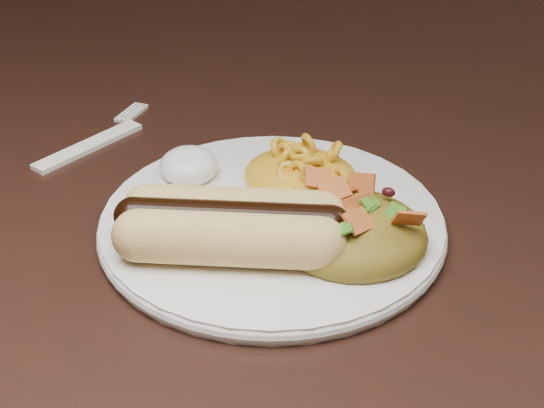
% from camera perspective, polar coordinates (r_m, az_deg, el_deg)
% --- Properties ---
extents(table, '(1.60, 0.90, 0.75)m').
position_cam_1_polar(table, '(0.71, 2.85, -3.13)').
color(table, black).
rests_on(table, floor).
extents(plate, '(0.26, 0.26, 0.01)m').
position_cam_1_polar(plate, '(0.56, 0.00, -1.38)').
color(plate, white).
rests_on(plate, table).
extents(hotdog, '(0.12, 0.10, 0.03)m').
position_cam_1_polar(hotdog, '(0.52, -2.78, -1.41)').
color(hotdog, '#EFC96E').
rests_on(hotdog, plate).
extents(mac_and_cheese, '(0.10, 0.10, 0.03)m').
position_cam_1_polar(mac_and_cheese, '(0.59, 1.98, 2.93)').
color(mac_and_cheese, yellow).
rests_on(mac_and_cheese, plate).
extents(sour_cream, '(0.05, 0.05, 0.03)m').
position_cam_1_polar(sour_cream, '(0.60, -5.74, 3.02)').
color(sour_cream, white).
rests_on(sour_cream, plate).
extents(taco_salad, '(0.10, 0.09, 0.04)m').
position_cam_1_polar(taco_salad, '(0.53, 5.47, -1.10)').
color(taco_salad, '#9C460B').
rests_on(taco_salad, plate).
extents(fork, '(0.06, 0.13, 0.00)m').
position_cam_1_polar(fork, '(0.68, -12.45, 3.90)').
color(fork, white).
rests_on(fork, table).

